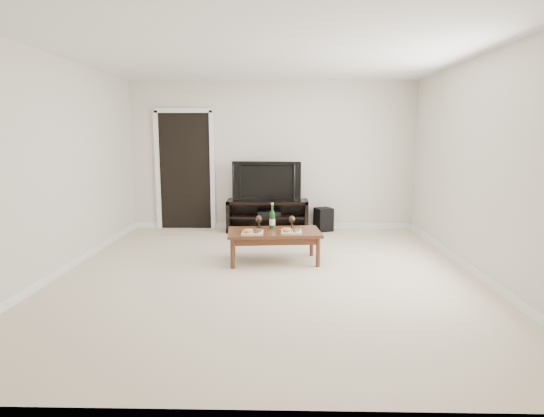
{
  "coord_description": "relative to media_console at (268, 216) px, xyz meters",
  "views": [
    {
      "loc": [
        0.18,
        -5.31,
        1.68
      ],
      "look_at": [
        0.04,
        0.67,
        0.7
      ],
      "focal_mm": 30.0,
      "sensor_mm": 36.0,
      "label": 1
    }
  ],
  "objects": [
    {
      "name": "plate_right",
      "position": [
        0.38,
        -2.02,
        0.18
      ],
      "size": [
        0.27,
        0.27,
        0.07
      ],
      "primitive_type": "cube",
      "color": "white",
      "rests_on": "coffee_table"
    },
    {
      "name": "doorway",
      "position": [
        -1.47,
        0.24,
        0.75
      ],
      "size": [
        0.9,
        0.02,
        2.05
      ],
      "primitive_type": "cube",
      "color": "black",
      "rests_on": "ground"
    },
    {
      "name": "coffee_table",
      "position": [
        0.15,
        -1.94,
        -0.07
      ],
      "size": [
        1.26,
        0.76,
        0.42
      ],
      "primitive_type": "cube",
      "rotation": [
        0.0,
        0.0,
        0.09
      ],
      "color": "#552F17",
      "rests_on": "ground"
    },
    {
      "name": "goblet_left",
      "position": [
        -0.06,
        -1.73,
        0.23
      ],
      "size": [
        0.09,
        0.09,
        0.17
      ],
      "primitive_type": null,
      "color": "#382B1E",
      "rests_on": "coffee_table"
    },
    {
      "name": "television",
      "position": [
        0.0,
        0.0,
        0.61
      ],
      "size": [
        1.19,
        0.27,
        0.68
      ],
      "primitive_type": "imported",
      "rotation": [
        0.0,
        0.0,
        -0.1
      ],
      "color": "black",
      "rests_on": "media_console"
    },
    {
      "name": "wine_bottle",
      "position": [
        0.12,
        -1.77,
        0.32
      ],
      "size": [
        0.07,
        0.07,
        0.35
      ],
      "primitive_type": "cylinder",
      "color": "#103D18",
      "rests_on": "coffee_table"
    },
    {
      "name": "floor",
      "position": [
        0.08,
        -2.5,
        -0.28
      ],
      "size": [
        5.5,
        5.5,
        0.0
      ],
      "primitive_type": "plane",
      "color": "beige",
      "rests_on": "ground"
    },
    {
      "name": "plate_left",
      "position": [
        -0.12,
        -2.1,
        0.18
      ],
      "size": [
        0.27,
        0.27,
        0.07
      ],
      "primitive_type": "cube",
      "color": "white",
      "rests_on": "coffee_table"
    },
    {
      "name": "media_console",
      "position": [
        0.0,
        0.0,
        0.0
      ],
      "size": [
        1.41,
        0.45,
        0.55
      ],
      "primitive_type": "cube",
      "color": "black",
      "rests_on": "ground"
    },
    {
      "name": "goblet_right",
      "position": [
        0.39,
        -1.74,
        0.23
      ],
      "size": [
        0.09,
        0.09,
        0.17
      ],
      "primitive_type": null,
      "color": "#382B1E",
      "rests_on": "coffee_table"
    },
    {
      "name": "ceiling",
      "position": [
        0.08,
        -2.5,
        2.35
      ],
      "size": [
        5.0,
        5.5,
        0.04
      ],
      "primitive_type": "cube",
      "color": "white",
      "rests_on": "back_wall"
    },
    {
      "name": "subwoofer",
      "position": [
        0.98,
        0.06,
        -0.07
      ],
      "size": [
        0.35,
        0.35,
        0.41
      ],
      "primitive_type": "cube",
      "rotation": [
        0.0,
        0.0,
        0.39
      ],
      "color": "black",
      "rests_on": "ground"
    },
    {
      "name": "av_receiver",
      "position": [
        0.03,
        -0.01,
        0.05
      ],
      "size": [
        0.42,
        0.32,
        0.08
      ],
      "primitive_type": "cube",
      "rotation": [
        0.0,
        0.0,
        0.06
      ],
      "color": "black",
      "rests_on": "media_console"
    },
    {
      "name": "back_wall",
      "position": [
        0.08,
        0.27,
        1.02
      ],
      "size": [
        5.0,
        0.04,
        2.6
      ],
      "primitive_type": "cube",
      "color": "beige",
      "rests_on": "ground"
    }
  ]
}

